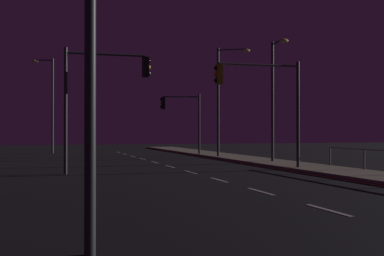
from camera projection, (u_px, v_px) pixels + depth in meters
ground_plane at (215, 179)px, 20.49m from camera, size 112.00×112.00×0.00m
sidewalk_right at (354, 173)px, 22.34m from camera, size 2.98×77.00×0.14m
lane_markings_center at (191, 172)px, 23.84m from camera, size 0.14×50.00×0.01m
lane_edge_line at (269, 168)px, 26.64m from camera, size 0.14×53.00×0.01m
traffic_light_far_right at (182, 112)px, 40.11m from camera, size 3.22×0.62×4.82m
traffic_light_overhead_east at (102, 86)px, 23.25m from camera, size 4.00×0.34×5.76m
traffic_light_mid_right at (262, 91)px, 24.79m from camera, size 4.54×0.34×5.32m
street_lamp_far_end at (275, 88)px, 30.32m from camera, size 0.58×2.18×7.25m
street_lamp_across_street at (50, 97)px, 45.12m from camera, size 1.92×0.60×8.49m
street_lamp_mid_block at (94, 2)px, 8.23m from camera, size 0.80×2.02×6.64m
street_lamp_median at (223, 91)px, 36.47m from camera, size 2.15×1.30×7.86m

